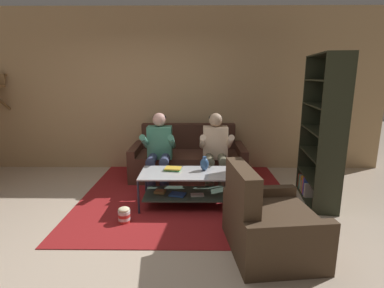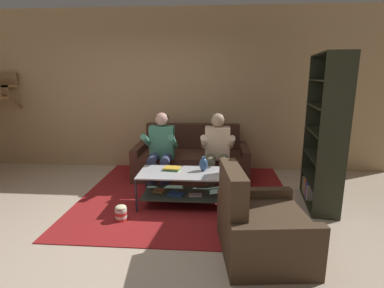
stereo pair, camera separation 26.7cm
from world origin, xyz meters
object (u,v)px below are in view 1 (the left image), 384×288
Objects in this scene: coffee_table at (185,183)px; bookshelf at (323,141)px; book_stack at (173,169)px; armchair at (268,225)px; vase at (204,164)px; couch at (188,160)px; person_seated_right at (216,148)px; person_seated_left at (159,148)px; popcorn_tub at (124,215)px.

coffee_table is 1.98m from bookshelf.
armchair is (1.03, -1.17, -0.20)m from book_stack.
bookshelf is at bearing 4.79° from vase.
book_stack is (-0.18, -1.11, 0.19)m from couch.
armchair is at bearing -51.60° from coffee_table.
person_seated_right reaches higher than couch.
book_stack is at bearing -66.67° from person_seated_left.
vase is at bearing -0.13° from book_stack.
person_seated_left is at bearing -129.97° from couch.
person_seated_left is 0.58× the size of bookshelf.
couch is 1.65× the size of person_seated_right.
vase is 1.00× the size of popcorn_tub.
book_stack is at bearing -99.42° from couch.
bookshelf reaches higher than person_seated_left.
person_seated_left reaches higher than book_stack.
popcorn_tub is (-0.73, -1.71, -0.20)m from couch.
person_seated_right is at bearing -0.02° from person_seated_left.
person_seated_right reaches higher than vase.
vase is at bearing -175.21° from bookshelf.
couch is at bearing 110.32° from armchair.
coffee_table is 4.95× the size of book_stack.
coffee_table is at bearing -28.35° from book_stack.
book_stack is (-0.62, -0.59, -0.15)m from person_seated_right.
person_seated_right is at bearing 103.03° from armchair.
bookshelf is at bearing 51.61° from armchair.
person_seated_left is 1.34m from popcorn_tub.
book_stack is (-0.43, 0.00, -0.07)m from vase.
couch is 0.76m from person_seated_right.
couch is 1.14m from book_stack.
person_seated_left is 1.13× the size of armchair.
couch is 0.96× the size of bookshelf.
person_seated_left is 0.87m from coffee_table.
couch is at bearing 50.03° from person_seated_left.
bookshelf is 1.94× the size of armchair.
person_seated_right is 5.93× the size of popcorn_tub.
bookshelf reaches higher than armchair.
book_stack is at bearing 48.01° from popcorn_tub.
person_seated_left is at bearing 126.08° from armchair.
book_stack is at bearing 131.27° from armchair.
book_stack is 0.24× the size of armchair.
book_stack is at bearing -176.24° from bookshelf.
couch is 7.86× the size of book_stack.
coffee_table is 0.26m from book_stack.
person_seated_right reaches higher than coffee_table.
couch is at bearing 89.53° from coffee_table.
person_seated_right is (0.44, -0.52, 0.34)m from couch.
couch is 1.59× the size of coffee_table.
person_seated_left is 0.96× the size of coffee_table.
bookshelf reaches higher than couch.
person_seated_right is 0.87m from book_stack.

